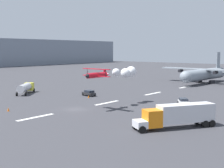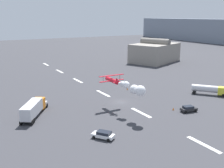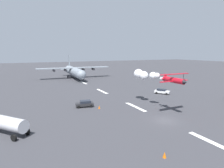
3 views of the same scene
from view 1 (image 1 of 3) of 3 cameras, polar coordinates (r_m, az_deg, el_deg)
ground_plane at (r=65.13m, az=-6.66°, el=-4.58°), size 440.00×440.00×0.00m
runway_stripe_3 at (r=58.78m, az=-13.73°, el=-5.90°), size 8.00×0.90×0.01m
runway_stripe_4 at (r=72.30m, az=-0.94°, el=-3.45°), size 8.00×0.90×0.01m
runway_stripe_5 at (r=88.32m, az=7.49°, el=-1.72°), size 8.00×0.90×0.01m
runway_stripe_6 at (r=105.70m, az=13.23°, el=-0.52°), size 8.00×0.90×0.01m
cargo_transport_plane at (r=117.52m, az=16.23°, el=1.73°), size 29.61×34.73×11.29m
stunt_biplane_red at (r=69.28m, az=1.53°, el=2.07°), size 16.75×7.03×2.56m
semi_truck_orange at (r=50.23m, az=11.89°, el=-5.47°), size 12.73×9.41×3.70m
fuel_tanker_truck at (r=90.09m, az=-15.45°, el=-0.62°), size 9.08×8.04×2.90m
followme_car_yellow at (r=70.97m, az=12.89°, el=-3.13°), size 4.62×4.09×1.52m
airport_staff_sedan at (r=83.12m, az=-4.22°, el=-1.63°), size 2.64×4.31×1.52m
traffic_cone_near at (r=65.88m, az=-18.36°, el=-4.40°), size 0.44×0.44×0.75m
traffic_cone_far at (r=79.49m, az=-4.29°, el=-2.31°), size 0.44×0.44×0.75m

